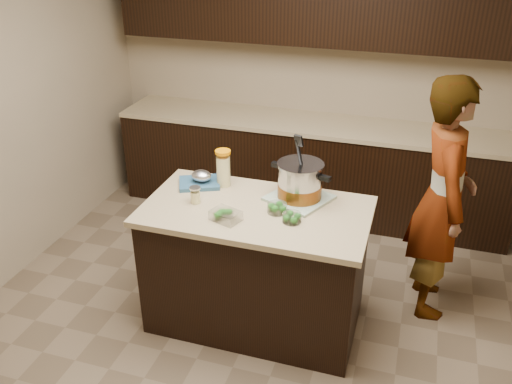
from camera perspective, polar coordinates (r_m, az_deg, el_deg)
ground_plane at (r=4.00m, az=0.00°, el=-13.10°), size 4.00×4.00×0.00m
room_shell at (r=3.16m, az=0.00°, el=11.25°), size 4.04×4.04×2.72m
back_cabinets at (r=5.01m, az=6.02°, el=7.95°), size 3.60×0.63×2.33m
island at (r=3.72m, az=0.00°, el=-7.79°), size 1.46×0.81×0.90m
dish_towel at (r=3.60m, az=4.57°, el=-0.62°), size 0.48×0.48×0.02m
stock_pot at (r=3.55m, az=4.64°, el=0.97°), size 0.42×0.38×0.44m
lemonade_pitcher at (r=3.73m, az=-3.46°, el=2.38°), size 0.13×0.13×0.26m
mason_jar at (r=3.55m, az=-6.40°, el=-0.35°), size 0.10×0.10×0.12m
broccoli_tub_left at (r=3.43m, az=2.23°, el=-1.74°), size 0.16×0.16×0.06m
broccoli_tub_right at (r=3.33m, az=3.80°, el=-2.76°), size 0.14×0.14×0.06m
broccoli_tub_rect at (r=3.34m, az=-3.20°, el=-2.54°), size 0.21×0.18×0.06m
blue_tray at (r=3.78m, az=-5.89°, el=1.24°), size 0.34×0.32×0.10m
person at (r=3.88m, az=19.01°, el=-0.77°), size 0.51×0.69×1.72m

